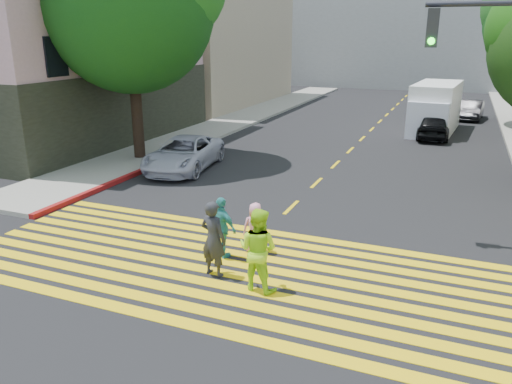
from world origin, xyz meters
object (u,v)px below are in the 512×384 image
Objects in this scene: white_sedan at (184,154)px; pedestrian_extra at (222,228)px; pedestrian_man at (213,239)px; white_van at (435,109)px; silver_car at (442,103)px; pedestrian_woman at (258,250)px; dark_car_parked at (471,110)px; dark_car_near at (434,126)px; pedestrian_child at (255,228)px.

pedestrian_extra is at bearing -61.84° from white_sedan.
white_van is (3.51, 20.57, 0.40)m from pedestrian_man.
pedestrian_woman is at bearing 85.63° from silver_car.
pedestrian_extra is at bearing 82.47° from silver_car.
white_van reaches higher than white_sedan.
pedestrian_man is 26.84m from dark_car_parked.
dark_car_near is (3.93, 17.80, -0.10)m from pedestrian_extra.
dark_car_near is at bearing -84.80° from pedestrian_extra.
silver_car is 7.80m from white_van.
pedestrian_child is (-0.78, 1.76, -0.27)m from pedestrian_woman.
pedestrian_man is 20.87m from white_van.
dark_car_parked is at bearing -121.18° from pedestrian_child.
pedestrian_man is at bearing -63.91° from white_sedan.
dark_car_parked is (5.77, 25.32, -0.17)m from pedestrian_extra.
pedestrian_extra is (-0.25, 0.94, -0.12)m from pedestrian_man.
white_van reaches higher than silver_car.
pedestrian_woman reaches higher than pedestrian_child.
dark_car_near is (9.11, 10.70, 0.03)m from white_sedan.
pedestrian_child is 0.28× the size of white_sedan.
pedestrian_extra is 25.98m from dark_car_parked.
white_sedan is at bearing -36.22° from pedestrian_extra.
pedestrian_extra is at bearing 23.23° from pedestrian_child.
pedestrian_child is 0.22× the size of white_van.
white_sedan is 1.18× the size of dark_car_near.
white_sedan is 15.41m from white_van.
pedestrian_woman reaches higher than pedestrian_man.
pedestrian_woman is 0.31× the size of white_van.
pedestrian_woman is 20.93m from white_van.
dark_car_near is 7.75m from dark_car_parked.
dark_car_near is 1.94m from white_van.
silver_car is at bearing -89.48° from dark_car_near.
dark_car_near is at bearing 90.88° from silver_car.
white_van is at bearing 46.50° from white_sedan.
pedestrian_woman reaches higher than pedestrian_extra.
silver_car is (3.86, 27.41, -0.08)m from pedestrian_extra.
silver_car is 0.81× the size of white_van.
pedestrian_woman is 1.95m from pedestrian_child.
pedestrian_child is 0.90m from pedestrian_extra.
dark_car_near is (3.27, 17.19, 0.03)m from pedestrian_child.
silver_car is (3.21, 26.81, 0.04)m from pedestrian_child.
white_van is (-0.16, 1.84, 0.61)m from dark_car_near.
white_sedan is (-5.44, 8.04, -0.24)m from pedestrian_man.
pedestrian_child is at bearing -94.46° from white_van.
pedestrian_child is 17.50m from dark_car_near.
pedestrian_child reaches higher than dark_car_parked.
pedestrian_child is 0.27× the size of silver_car.
white_van is (-2.01, -5.69, 0.68)m from dark_car_parked.
pedestrian_extra is 20.00m from white_van.
white_van reaches higher than pedestrian_man.
dark_car_near is 0.83× the size of silver_car.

